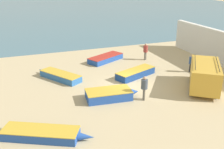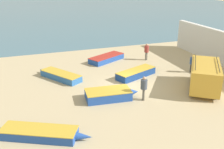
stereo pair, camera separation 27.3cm
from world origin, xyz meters
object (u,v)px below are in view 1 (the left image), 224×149
(fishing_rowboat_3, at_px, (43,134))
(fishing_rowboat_1, at_px, (110,94))
(fishing_rowboat_4, at_px, (137,73))
(fishing_rowboat_0, at_px, (107,58))
(fishing_rowboat_2, at_px, (59,76))
(fisherman_1, at_px, (191,62))
(fisherman_0, at_px, (146,50))
(fisherman_2, at_px, (144,86))
(parked_van, at_px, (205,75))

(fishing_rowboat_3, bearing_deg, fishing_rowboat_1, 59.77)
(fishing_rowboat_1, bearing_deg, fishing_rowboat_4, 47.51)
(fishing_rowboat_0, relative_size, fishing_rowboat_1, 1.17)
(fishing_rowboat_0, height_order, fishing_rowboat_2, same)
(fishing_rowboat_2, relative_size, fisherman_1, 2.77)
(fishing_rowboat_2, relative_size, fishing_rowboat_3, 0.91)
(fishing_rowboat_1, xyz_separation_m, fisherman_0, (6.71, 7.52, 0.73))
(fishing_rowboat_1, xyz_separation_m, fishing_rowboat_3, (-5.19, -3.36, -0.08))
(fishing_rowboat_1, relative_size, fishing_rowboat_4, 0.85)
(fishing_rowboat_1, distance_m, fishing_rowboat_4, 5.17)
(fisherman_2, bearing_deg, fishing_rowboat_3, 42.30)
(fishing_rowboat_1, height_order, fishing_rowboat_4, fishing_rowboat_1)
(fishing_rowboat_0, bearing_deg, fishing_rowboat_1, -135.45)
(fishing_rowboat_0, relative_size, fishing_rowboat_2, 1.03)
(parked_van, height_order, fishing_rowboat_2, parked_van)
(fishing_rowboat_0, bearing_deg, parked_van, -90.78)
(fishing_rowboat_0, xyz_separation_m, fisherman_2, (-0.50, -9.67, 0.80))
(fishing_rowboat_4, xyz_separation_m, fisherman_1, (5.16, -0.78, 0.67))
(fishing_rowboat_1, bearing_deg, parked_van, -1.12)
(fishing_rowboat_1, bearing_deg, fishing_rowboat_3, -141.91)
(fishing_rowboat_2, bearing_deg, fishing_rowboat_3, 131.89)
(fishing_rowboat_3, bearing_deg, fishing_rowboat_0, 83.48)
(parked_van, relative_size, fisherman_0, 2.80)
(fishing_rowboat_0, relative_size, fishing_rowboat_3, 0.94)
(fishing_rowboat_3, distance_m, fisherman_0, 16.14)
(fishing_rowboat_4, bearing_deg, fisherman_2, -131.89)
(parked_van, bearing_deg, fishing_rowboat_1, 120.25)
(fishing_rowboat_0, distance_m, fisherman_0, 4.21)
(fishing_rowboat_0, relative_size, fisherman_1, 2.86)
(fishing_rowboat_3, height_order, fisherman_0, fisherman_0)
(fishing_rowboat_1, bearing_deg, fisherman_0, 53.44)
(fisherman_1, bearing_deg, fishing_rowboat_4, 157.71)
(fisherman_1, height_order, fisherman_2, fisherman_2)
(fisherman_0, bearing_deg, fisherman_2, -62.59)
(fisherman_0, xyz_separation_m, fisherman_1, (2.27, -4.82, -0.08))
(fisherman_2, bearing_deg, fishing_rowboat_0, -68.23)
(fishing_rowboat_2, relative_size, fishing_rowboat_4, 0.96)
(parked_van, bearing_deg, fishing_rowboat_4, 77.73)
(fisherman_0, bearing_deg, fishing_rowboat_4, -70.45)
(fishing_rowboat_3, height_order, fisherman_1, fisherman_1)
(fishing_rowboat_4, distance_m, fisherman_2, 4.83)
(fisherman_0, bearing_deg, fisherman_1, -9.65)
(fishing_rowboat_1, distance_m, fishing_rowboat_2, 6.00)
(fisherman_1, bearing_deg, fishing_rowboat_0, 122.66)
(fishing_rowboat_2, bearing_deg, parked_van, -153.27)
(fishing_rowboat_0, distance_m, fishing_rowboat_2, 6.54)
(fishing_rowboat_4, height_order, fisherman_0, fisherman_0)
(fishing_rowboat_1, relative_size, fisherman_1, 2.45)
(fishing_rowboat_4, height_order, fisherman_1, fisherman_1)
(parked_van, distance_m, fishing_rowboat_2, 12.15)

